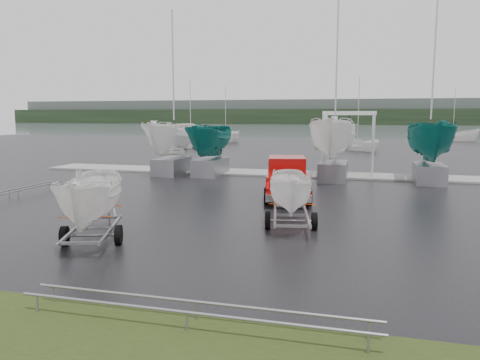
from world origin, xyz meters
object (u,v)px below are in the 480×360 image
trailer_parked (90,155)px  pickup_truck (287,177)px  trailer_hitched (292,159)px  boat_hoist (349,134)px

trailer_parked → pickup_truck: bearing=45.6°
trailer_hitched → trailer_parked: (-5.55, -3.52, 0.29)m
trailer_hitched → trailer_parked: size_ratio=0.89×
pickup_truck → boat_hoist: 8.85m
trailer_parked → boat_hoist: trailer_parked is taller
trailer_hitched → trailer_parked: trailer_parked is taller
pickup_truck → trailer_parked: (-4.39, -9.69, 1.73)m
pickup_truck → trailer_parked: size_ratio=1.17×
trailer_parked → boat_hoist: size_ratio=1.21×
pickup_truck → trailer_hitched: (1.16, -6.18, 1.44)m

